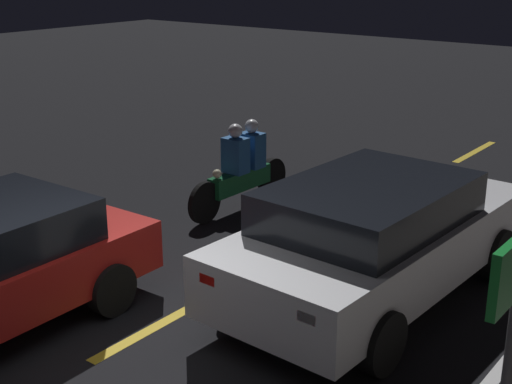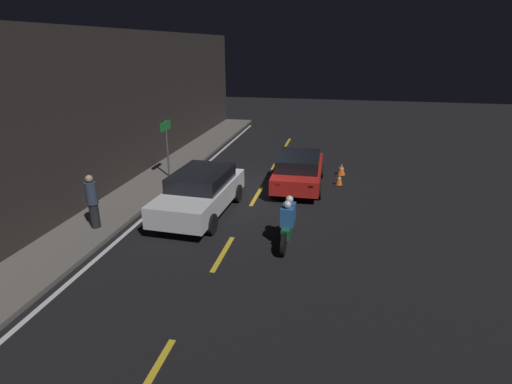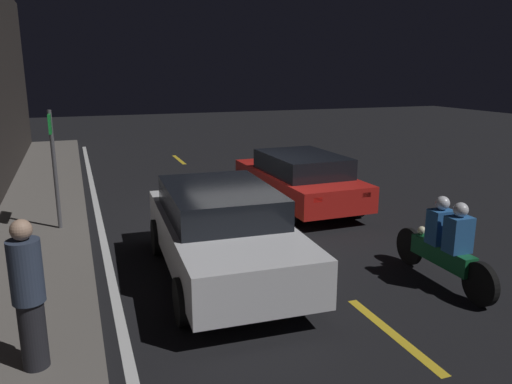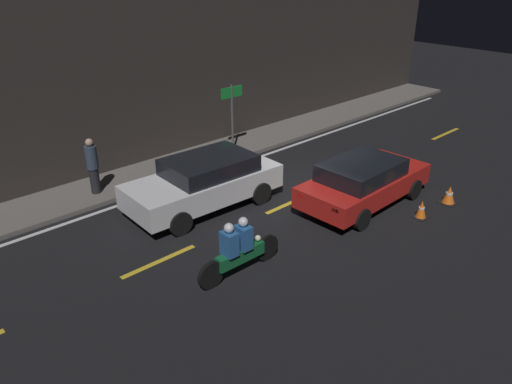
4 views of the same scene
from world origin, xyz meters
The scene contains 6 objects.
ground_plane centered at (0.00, 0.00, 0.00)m, with size 56.00×56.00×0.00m, color black.
lane_dash_a centered at (-10.00, 0.00, 0.00)m, with size 2.00×0.14×0.01m.
lane_dash_b centered at (-5.50, 0.00, 0.00)m, with size 2.00×0.14×0.01m.
lane_dash_c centered at (-1.00, 0.00, 0.00)m, with size 2.00×0.14×0.01m.
sedan_white centered at (-2.95, 1.51, 0.78)m, with size 4.48×2.11×1.45m.
motorcycle centered at (-4.47, -1.65, 0.65)m, with size 2.29×0.37×1.39m.
Camera 1 is at (3.85, 5.04, 3.82)m, focal length 50.00 mm.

